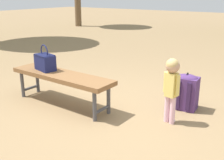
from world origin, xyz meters
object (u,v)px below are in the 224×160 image
park_bench (61,78)px  child_standing (172,81)px  backpack_large (186,91)px  handbag (45,61)px

park_bench → child_standing: (1.46, 0.35, 0.13)m
child_standing → park_bench: bearing=-166.6°
child_standing → backpack_large: 0.58m
park_bench → backpack_large: backpack_large is taller
park_bench → backpack_large: bearing=30.8°
park_bench → backpack_large: 1.69m
handbag → child_standing: bearing=11.0°
handbag → child_standing: handbag is taller
park_bench → backpack_large: (1.45, 0.86, -0.14)m
child_standing → backpack_large: child_standing is taller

